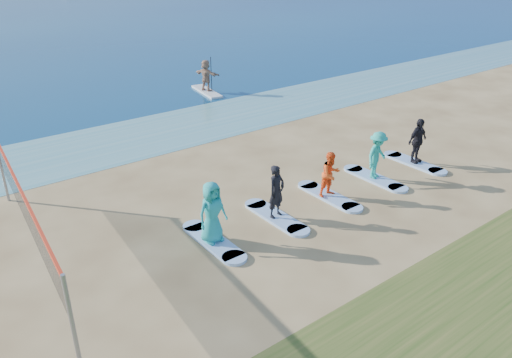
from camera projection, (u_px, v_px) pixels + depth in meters
ground at (312, 229)px, 15.02m from camera, size 600.00×600.00×0.00m
shallow_water at (152, 134)px, 22.55m from camera, size 600.00×600.00×0.00m
volleyball_net at (22, 203)px, 12.47m from camera, size 0.84×9.06×2.50m
paddleboard at (207, 91)px, 28.82m from camera, size 1.18×3.07×0.12m
paddleboarder at (206, 75)px, 28.42m from camera, size 1.04×1.71×1.76m
surfboard_0 at (213, 241)px, 14.31m from camera, size 0.70×2.20×0.09m
student_0 at (212, 212)px, 13.90m from camera, size 0.93×0.65×1.83m
surfboard_1 at (276, 217)px, 15.60m from camera, size 0.70×2.20×0.09m
student_1 at (276, 192)px, 15.22m from camera, size 0.69×0.52×1.70m
surfboard_2 at (329, 196)px, 16.88m from camera, size 0.70×2.20×0.09m
student_2 at (331, 174)px, 16.53m from camera, size 0.79×0.63×1.55m
surfboard_3 at (375, 178)px, 18.17m from camera, size 0.70×2.20×0.09m
student_3 at (377, 155)px, 17.78m from camera, size 1.25×0.91×1.74m
surfboard_4 at (414, 163)px, 19.45m from camera, size 0.70×2.20×0.09m
student_4 at (417, 141)px, 19.06m from camera, size 1.03×0.44×1.75m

